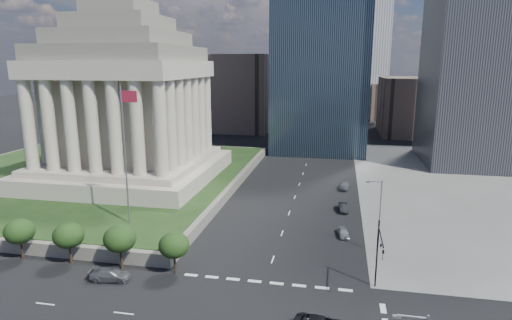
% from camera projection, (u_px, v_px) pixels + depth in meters
% --- Properties ---
extents(ground, '(500.00, 500.00, 0.00)m').
position_uv_depth(ground, '(313.00, 146.00, 131.94)').
color(ground, black).
rests_on(ground, ground).
extents(plaza_terrace, '(66.00, 70.00, 1.80)m').
position_uv_depth(plaza_terrace, '(89.00, 177.00, 92.36)').
color(plaza_terrace, slate).
rests_on(plaza_terrace, ground).
extents(plaza_lawn, '(64.00, 68.00, 0.10)m').
position_uv_depth(plaza_lawn, '(88.00, 172.00, 92.15)').
color(plaza_lawn, '#1B3114').
rests_on(plaza_lawn, plaza_terrace).
extents(war_memorial, '(34.00, 34.00, 39.00)m').
position_uv_depth(war_memorial, '(125.00, 81.00, 83.84)').
color(war_memorial, '#AFA692').
rests_on(war_memorial, plaza_lawn).
extents(flagpole, '(2.52, 0.24, 20.00)m').
position_uv_depth(flagpole, '(126.00, 148.00, 60.42)').
color(flagpole, slate).
rests_on(flagpole, plaza_lawn).
extents(midrise_glass, '(26.00, 26.00, 60.00)m').
position_uv_depth(midrise_glass, '(322.00, 45.00, 120.15)').
color(midrise_glass, black).
rests_on(midrise_glass, ground).
extents(building_filler_ne, '(20.00, 30.00, 20.00)m').
position_uv_depth(building_filler_ne, '(409.00, 106.00, 152.42)').
color(building_filler_ne, brown).
rests_on(building_filler_ne, ground).
extents(building_filler_nw, '(24.00, 30.00, 28.00)m').
position_uv_depth(building_filler_nw, '(240.00, 92.00, 163.20)').
color(building_filler_nw, brown).
rests_on(building_filler_nw, ground).
extents(traffic_signal_ne, '(0.30, 5.74, 8.00)m').
position_uv_depth(traffic_signal_ne, '(379.00, 250.00, 45.84)').
color(traffic_signal_ne, black).
rests_on(traffic_signal_ne, ground).
extents(street_lamp_north, '(2.13, 0.22, 10.00)m').
position_uv_depth(street_lamp_north, '(379.00, 212.00, 56.41)').
color(street_lamp_north, slate).
rests_on(street_lamp_north, ground).
extents(suv_grey, '(5.03, 2.62, 1.39)m').
position_uv_depth(suv_grey, '(110.00, 275.00, 49.97)').
color(suv_grey, '#515358').
rests_on(suv_grey, ground).
extents(parked_sedan_near, '(3.79, 1.96, 1.23)m').
position_uv_depth(parked_sedan_near, '(343.00, 232.00, 62.72)').
color(parked_sedan_near, '#94979C').
rests_on(parked_sedan_near, ground).
extents(parked_sedan_mid, '(4.16, 1.76, 1.34)m').
position_uv_depth(parked_sedan_mid, '(343.00, 208.00, 73.32)').
color(parked_sedan_mid, black).
rests_on(parked_sedan_mid, ground).
extents(parked_sedan_far, '(2.32, 4.55, 1.48)m').
position_uv_depth(parked_sedan_far, '(344.00, 186.00, 86.18)').
color(parked_sedan_far, slate).
rests_on(parked_sedan_far, ground).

